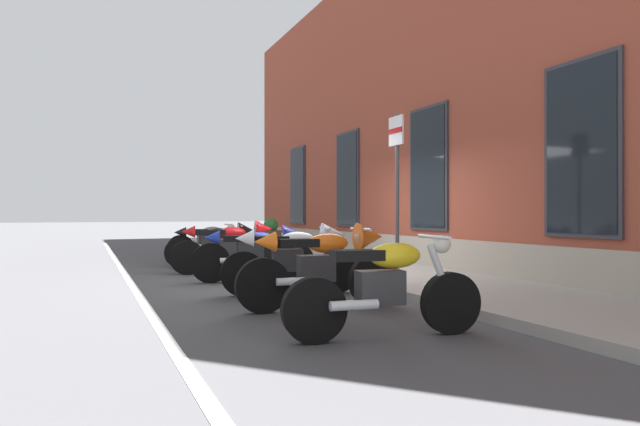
{
  "coord_description": "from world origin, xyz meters",
  "views": [
    {
      "loc": [
        8.43,
        -3.89,
        1.17
      ],
      "look_at": [
        -0.65,
        0.29,
        1.19
      ],
      "focal_mm": 28.56,
      "sensor_mm": 36.0,
      "label": 1
    }
  ],
  "objects": [
    {
      "name": "lane_stripe",
      "position": [
        0.0,
        -3.2,
        0.0
      ],
      "size": [
        27.0,
        0.12,
        0.01
      ],
      "primitive_type": "cube",
      "color": "silver",
      "rests_on": "ground_plane"
    },
    {
      "name": "sidewalk",
      "position": [
        0.0,
        1.22,
        0.06
      ],
      "size": [
        27.0,
        2.43,
        0.13
      ],
      "primitive_type": "cube",
      "color": "gray",
      "rests_on": "ground_plane"
    },
    {
      "name": "ground_plane",
      "position": [
        0.0,
        0.0,
        0.0
      ],
      "size": [
        140.0,
        140.0,
        0.0
      ],
      "primitive_type": "plane",
      "color": "#424244"
    },
    {
      "name": "motorcycle_grey_naked",
      "position": [
        -4.35,
        -1.08,
        0.47
      ],
      "size": [
        0.62,
        2.03,
        0.92
      ],
      "color": "black",
      "rests_on": "ground_plane"
    },
    {
      "name": "barrel_planter",
      "position": [
        -4.83,
        0.73,
        0.51
      ],
      "size": [
        0.67,
        0.67,
        0.93
      ],
      "color": "brown",
      "rests_on": "sidewalk"
    },
    {
      "name": "motorcycle_yellow_naked",
      "position": [
        4.34,
        -1.31,
        0.48
      ],
      "size": [
        0.62,
        1.98,
        0.97
      ],
      "color": "black",
      "rests_on": "ground_plane"
    },
    {
      "name": "motorcycle_red_sport",
      "position": [
        -1.41,
        -1.28,
        0.57
      ],
      "size": [
        0.68,
        2.18,
        1.05
      ],
      "color": "black",
      "rests_on": "ground_plane"
    },
    {
      "name": "motorcycle_orange_sport",
      "position": [
        2.79,
        -1.21,
        0.57
      ],
      "size": [
        0.62,
        2.09,
        1.06
      ],
      "color": "black",
      "rests_on": "ground_plane"
    },
    {
      "name": "motorcycle_blue_sport",
      "position": [
        -0.02,
        -1.18,
        0.54
      ],
      "size": [
        0.72,
        2.1,
        0.99
      ],
      "color": "black",
      "rests_on": "ground_plane"
    },
    {
      "name": "motorcycle_white_sport",
      "position": [
        1.54,
        -1.11,
        0.57
      ],
      "size": [
        0.7,
        2.0,
        1.04
      ],
      "color": "black",
      "rests_on": "ground_plane"
    },
    {
      "name": "motorcycle_black_sport",
      "position": [
        -2.92,
        -1.2,
        0.54
      ],
      "size": [
        0.62,
        2.16,
        0.99
      ],
      "color": "black",
      "rests_on": "ground_plane"
    },
    {
      "name": "parking_sign",
      "position": [
        1.94,
        0.38,
        1.77
      ],
      "size": [
        0.36,
        0.07,
        2.55
      ],
      "color": "#4C4C51",
      "rests_on": "sidewalk"
    },
    {
      "name": "brick_pub_facade",
      "position": [
        -0.0,
        6.13,
        3.73
      ],
      "size": [
        21.0,
        7.51,
        7.47
      ],
      "color": "brown",
      "rests_on": "ground_plane"
    }
  ]
}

